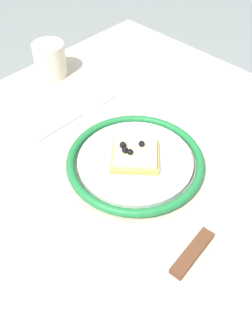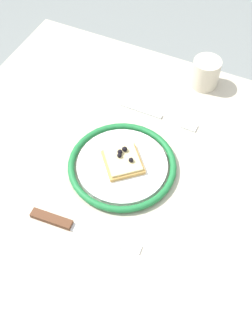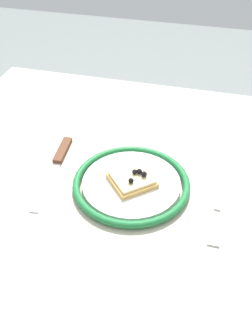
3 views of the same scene
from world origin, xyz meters
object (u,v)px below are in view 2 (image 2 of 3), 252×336
dining_table (105,204)px  fork (159,116)px  knife (66,224)px  pizza_slice_near (123,161)px  cup (206,73)px  plate (122,165)px

dining_table → fork: fork is taller
knife → fork: knife is taller
pizza_slice_near → fork: size_ratio=0.57×
dining_table → pizza_slice_near: pizza_slice_near is taller
dining_table → pizza_slice_near: 0.14m
pizza_slice_near → cup: 0.34m
plate → pizza_slice_near: size_ratio=2.12×
pizza_slice_near → fork: bearing=174.9°
dining_table → cup: (-0.39, 0.10, 0.14)m
knife → cup: size_ratio=3.15×
knife → cup: bearing=166.9°
plate → knife: (0.18, -0.04, -0.00)m
knife → cup: (-0.52, 0.12, 0.03)m
dining_table → fork: size_ratio=4.54×
dining_table → knife: bearing=-8.4°
plate → pizza_slice_near: bearing=158.9°
plate → fork: 0.18m
plate → pizza_slice_near: 0.01m
plate → pizza_slice_near: pizza_slice_near is taller
fork → cup: size_ratio=2.63×
knife → pizza_slice_near: bearing=166.8°
dining_table → knife: (0.13, -0.02, 0.11)m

